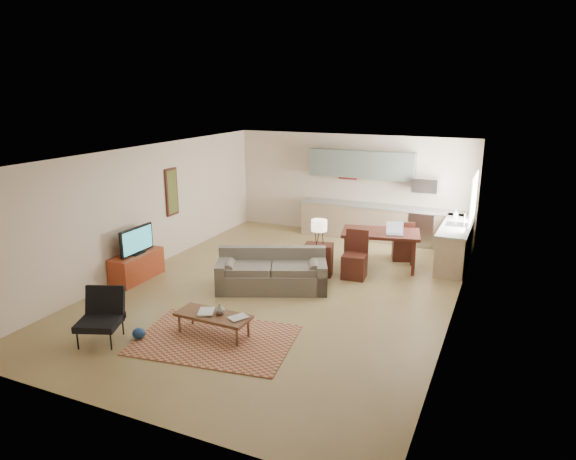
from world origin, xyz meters
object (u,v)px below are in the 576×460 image
at_px(sofa, 272,271).
at_px(dining_table, 380,250).
at_px(coffee_table, 214,325).
at_px(tv_credenza, 137,266).
at_px(console_table, 319,259).
at_px(armchair, 99,317).

relative_size(sofa, dining_table, 1.35).
xyz_separation_m(sofa, coffee_table, (0.01, -2.17, -0.20)).
relative_size(coffee_table, tv_credenza, 1.01).
bearing_deg(coffee_table, dining_table, 70.32).
height_order(console_table, dining_table, dining_table).
height_order(armchair, dining_table, dining_table).
distance_m(coffee_table, console_table, 3.37).
relative_size(coffee_table, dining_table, 0.75).
distance_m(armchair, console_table, 4.70).
distance_m(armchair, dining_table, 6.05).
bearing_deg(tv_credenza, dining_table, 31.72).
xyz_separation_m(tv_credenza, dining_table, (4.45, 2.75, 0.14)).
bearing_deg(coffee_table, tv_credenza, 152.91).
bearing_deg(armchair, console_table, 42.53).
xyz_separation_m(coffee_table, tv_credenza, (-2.81, 1.52, 0.10)).
xyz_separation_m(sofa, dining_table, (1.64, 2.10, 0.03)).
bearing_deg(tv_credenza, armchair, -61.73).
distance_m(sofa, console_table, 1.28).
bearing_deg(armchair, sofa, 42.44).
bearing_deg(dining_table, coffee_table, -123.19).
height_order(armchair, console_table, armchair).
bearing_deg(dining_table, armchair, -133.51).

